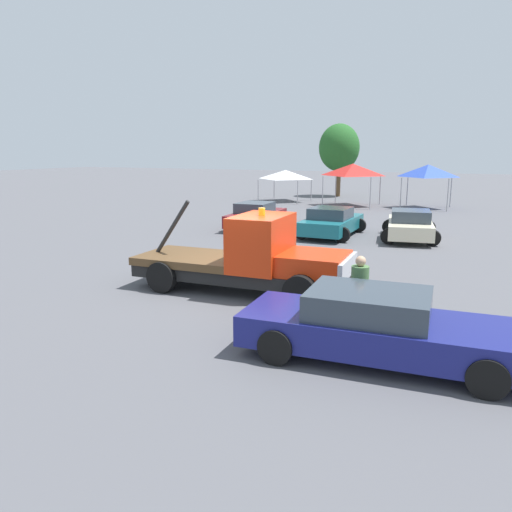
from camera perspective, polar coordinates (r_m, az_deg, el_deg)
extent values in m
plane|color=#545459|center=(14.22, -1.84, -3.97)|extent=(160.00, 160.00, 0.00)
cube|color=black|center=(14.08, -1.85, -1.91)|extent=(6.08, 2.11, 0.35)
cube|color=red|center=(13.27, 6.69, -0.86)|extent=(1.75, 1.83, 0.55)
cube|color=silver|center=(13.07, 10.45, -1.29)|extent=(0.20, 1.87, 0.50)
cube|color=red|center=(13.64, 0.66, 1.59)|extent=(1.40, 2.13, 1.49)
cube|color=brown|center=(14.68, -7.22, -0.28)|extent=(3.08, 2.20, 0.22)
cylinder|color=black|center=(14.85, -9.52, 3.28)|extent=(1.19, 0.17, 1.63)
cylinder|color=orange|center=(13.51, 0.67, 5.10)|extent=(0.18, 0.18, 0.20)
cylinder|color=black|center=(14.34, 7.38, -2.10)|extent=(0.88, 0.26, 0.88)
cylinder|color=black|center=(12.51, 5.04, -4.16)|extent=(0.88, 0.26, 0.88)
cylinder|color=black|center=(15.81, -6.86, -0.76)|extent=(0.88, 0.26, 0.88)
cylinder|color=black|center=(14.17, -10.72, -2.39)|extent=(0.88, 0.26, 0.88)
cube|color=navy|center=(9.80, 14.16, -8.53)|extent=(5.38, 2.19, 0.60)
cube|color=#333D47|center=(9.65, 12.77, -5.32)|extent=(2.31, 1.79, 0.50)
cylinder|color=black|center=(10.69, 24.43, -8.65)|extent=(0.68, 0.22, 0.68)
cylinder|color=black|center=(9.01, 24.97, -12.55)|extent=(0.68, 0.22, 0.68)
cylinder|color=black|center=(11.03, 5.38, -6.96)|extent=(0.68, 0.22, 0.68)
cylinder|color=black|center=(9.41, 2.29, -10.32)|extent=(0.68, 0.22, 0.68)
cylinder|color=#38383D|center=(11.26, 11.31, -6.34)|extent=(0.16, 0.16, 0.83)
cylinder|color=#38383D|center=(11.10, 11.93, -6.64)|extent=(0.16, 0.16, 0.83)
cylinder|color=#4C7542|center=(10.97, 11.78, -2.81)|extent=(0.38, 0.38, 0.66)
sphere|color=tan|center=(10.87, 11.88, -0.57)|extent=(0.22, 0.22, 0.22)
cube|color=maroon|center=(25.42, 0.05, 4.39)|extent=(2.01, 4.54, 0.60)
cube|color=#333D47|center=(25.15, -0.13, 5.57)|extent=(1.67, 1.95, 0.50)
cylinder|color=black|center=(27.15, -0.44, 4.46)|extent=(0.68, 0.22, 0.68)
cylinder|color=black|center=(26.57, 2.96, 4.28)|extent=(0.68, 0.22, 0.68)
cylinder|color=black|center=(24.40, -3.11, 3.58)|extent=(0.68, 0.22, 0.68)
cylinder|color=black|center=(23.75, 0.62, 3.37)|extent=(0.68, 0.22, 0.68)
cube|color=#196670|center=(23.42, 8.64, 3.60)|extent=(1.98, 4.42, 0.60)
cube|color=#333D47|center=(23.14, 8.52, 4.88)|extent=(1.73, 1.86, 0.50)
cylinder|color=black|center=(25.14, 7.57, 3.74)|extent=(0.68, 0.22, 0.68)
cylinder|color=black|center=(24.65, 11.68, 3.44)|extent=(0.68, 0.22, 0.68)
cylinder|color=black|center=(22.33, 5.25, 2.76)|extent=(0.68, 0.22, 0.68)
cylinder|color=black|center=(21.78, 9.83, 2.40)|extent=(0.68, 0.22, 0.68)
cube|color=beige|center=(23.25, 17.17, 3.14)|extent=(2.50, 4.49, 0.60)
cube|color=#333D47|center=(22.97, 17.27, 4.41)|extent=(1.89, 2.02, 0.50)
cylinder|color=black|center=(24.69, 15.02, 3.29)|extent=(0.68, 0.22, 0.68)
cylinder|color=black|center=(24.75, 19.07, 3.06)|extent=(0.68, 0.22, 0.68)
cylinder|color=black|center=(21.84, 14.96, 2.19)|extent=(0.68, 0.22, 0.68)
cylinder|color=black|center=(21.91, 19.53, 1.94)|extent=(0.68, 0.22, 0.68)
cylinder|color=#9E9EA3|center=(38.13, 0.25, 7.44)|extent=(0.07, 0.07, 1.73)
cylinder|color=#9E9EA3|center=(36.94, 4.78, 7.25)|extent=(0.07, 0.07, 1.73)
cylinder|color=#9E9EA3|center=(41.03, 2.09, 7.76)|extent=(0.07, 0.07, 1.73)
cylinder|color=#9E9EA3|center=(39.93, 6.34, 7.58)|extent=(0.07, 0.07, 1.73)
pyramid|color=white|center=(38.90, 3.38, 9.28)|extent=(3.17, 3.17, 0.67)
cylinder|color=#9E9EA3|center=(35.19, 7.63, 7.29)|extent=(0.07, 0.07, 2.14)
cylinder|color=#9E9EA3|center=(34.37, 12.94, 6.98)|extent=(0.07, 0.07, 2.14)
cylinder|color=#9E9EA3|center=(38.35, 9.09, 7.63)|extent=(0.07, 0.07, 2.14)
cylinder|color=#9E9EA3|center=(37.61, 13.99, 7.34)|extent=(0.07, 0.07, 2.14)
pyramid|color=red|center=(36.26, 11.01, 9.67)|extent=(3.31, 3.31, 0.83)
cylinder|color=#9E9EA3|center=(34.81, 16.23, 6.86)|extent=(0.07, 0.07, 2.13)
cylinder|color=#9E9EA3|center=(34.51, 21.07, 6.49)|extent=(0.07, 0.07, 2.13)
cylinder|color=#9E9EA3|center=(37.71, 16.90, 7.18)|extent=(0.07, 0.07, 2.13)
cylinder|color=#9E9EA3|center=(37.43, 21.38, 6.84)|extent=(0.07, 0.07, 2.13)
pyramid|color=#2D4CB7|center=(36.00, 19.06, 9.20)|extent=(2.94, 2.94, 0.83)
cylinder|color=brown|center=(43.79, 9.35, 8.14)|extent=(0.43, 0.43, 2.13)
ellipsoid|color=#235B23|center=(43.70, 9.49, 12.13)|extent=(3.41, 3.41, 3.96)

